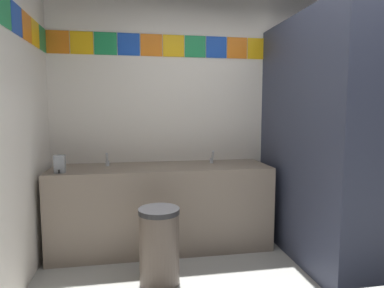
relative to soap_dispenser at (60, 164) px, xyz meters
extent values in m
cube|color=silver|center=(1.78, 0.53, 0.52)|extent=(3.95, 0.08, 2.86)
cube|color=orange|center=(-0.08, 0.49, 1.15)|extent=(0.22, 0.01, 0.22)
cube|color=yellow|center=(0.15, 0.49, 1.15)|extent=(0.22, 0.01, 0.22)
cube|color=#1E8C4C|center=(0.38, 0.49, 1.15)|extent=(0.22, 0.01, 0.22)
cube|color=#1947B7|center=(0.62, 0.49, 1.15)|extent=(0.22, 0.01, 0.22)
cube|color=orange|center=(0.85, 0.49, 1.15)|extent=(0.22, 0.01, 0.22)
cube|color=yellow|center=(1.08, 0.49, 1.15)|extent=(0.22, 0.01, 0.22)
cube|color=#1E8C4C|center=(1.31, 0.49, 1.15)|extent=(0.22, 0.01, 0.22)
cube|color=#1947B7|center=(1.54, 0.49, 1.15)|extent=(0.22, 0.01, 0.22)
cube|color=orange|center=(1.78, 0.49, 1.15)|extent=(0.22, 0.01, 0.22)
cube|color=yellow|center=(2.01, 0.49, 1.15)|extent=(0.22, 0.01, 0.22)
cube|color=#1E8C4C|center=(2.24, 0.49, 1.15)|extent=(0.22, 0.01, 0.22)
cube|color=#1947B7|center=(2.47, 0.49, 1.15)|extent=(0.22, 0.01, 0.22)
cube|color=orange|center=(2.70, 0.49, 1.15)|extent=(0.22, 0.01, 0.22)
cube|color=yellow|center=(2.94, 0.49, 1.15)|extent=(0.22, 0.01, 0.22)
cube|color=#1E8C4C|center=(3.17, 0.49, 1.15)|extent=(0.22, 0.01, 0.22)
cube|color=#1947B7|center=(3.40, 0.49, 1.15)|extent=(0.22, 0.01, 0.22)
cube|color=#1E8C4C|center=(-0.19, -0.56, 1.15)|extent=(0.01, 0.22, 0.22)
cube|color=#1947B7|center=(-0.19, -0.32, 1.15)|extent=(0.01, 0.22, 0.22)
cube|color=orange|center=(-0.19, -0.09, 1.15)|extent=(0.01, 0.22, 0.22)
cube|color=yellow|center=(-0.19, 0.14, 1.15)|extent=(0.01, 0.22, 0.22)
cube|color=#1E8C4C|center=(-0.19, 0.38, 1.15)|extent=(0.01, 0.22, 0.22)
cube|color=gray|center=(0.92, 0.19, -0.49)|extent=(2.13, 0.61, 0.83)
cube|color=gray|center=(0.92, 0.48, -0.12)|extent=(2.13, 0.03, 0.08)
cylinder|color=silver|center=(0.39, 0.16, -0.13)|extent=(0.34, 0.34, 0.10)
cylinder|color=silver|center=(1.45, 0.16, -0.13)|extent=(0.34, 0.34, 0.10)
cylinder|color=silver|center=(0.39, 0.30, -0.05)|extent=(0.04, 0.04, 0.05)
cylinder|color=silver|center=(0.39, 0.25, 0.02)|extent=(0.02, 0.06, 0.09)
cylinder|color=silver|center=(1.45, 0.30, -0.05)|extent=(0.04, 0.04, 0.05)
cylinder|color=silver|center=(1.45, 0.25, 0.02)|extent=(0.02, 0.06, 0.09)
cube|color=gray|center=(0.00, 0.00, 0.00)|extent=(0.09, 0.07, 0.16)
cylinder|color=black|center=(0.00, -0.04, -0.06)|extent=(0.02, 0.02, 0.03)
cube|color=#33384C|center=(2.10, -0.26, 0.21)|extent=(0.04, 1.50, 2.23)
cylinder|color=silver|center=(2.12, -0.99, 0.32)|extent=(0.02, 0.02, 0.10)
cylinder|color=white|center=(2.67, -0.02, -0.71)|extent=(0.38, 0.38, 0.40)
torus|color=white|center=(2.67, -0.02, -0.49)|extent=(0.39, 0.39, 0.05)
cube|color=white|center=(2.67, 0.19, -0.34)|extent=(0.34, 0.17, 0.34)
cylinder|color=brown|center=(0.84, -0.52, -0.62)|extent=(0.32, 0.32, 0.57)
cylinder|color=#262628|center=(0.84, -0.52, -0.31)|extent=(0.33, 0.33, 0.04)
camera|label=1|loc=(0.66, -3.02, 0.48)|focal=30.60mm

